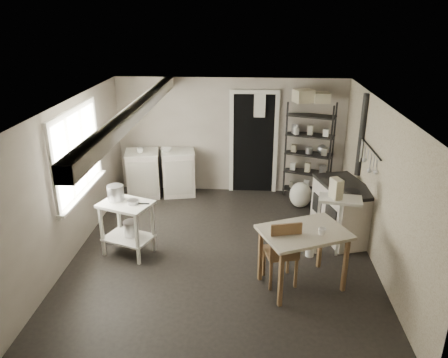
# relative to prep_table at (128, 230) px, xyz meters

# --- Properties ---
(floor) EXTENTS (5.00, 5.00, 0.00)m
(floor) POSITION_rel_prep_table_xyz_m (1.43, 0.11, -0.40)
(floor) COLOR black
(floor) RESTS_ON ground
(ceiling) EXTENTS (5.00, 5.00, 0.00)m
(ceiling) POSITION_rel_prep_table_xyz_m (1.43, 0.11, 1.90)
(ceiling) COLOR white
(ceiling) RESTS_ON wall_back
(wall_back) EXTENTS (4.50, 0.02, 2.30)m
(wall_back) POSITION_rel_prep_table_xyz_m (1.43, 2.61, 0.75)
(wall_back) COLOR #A49A8C
(wall_back) RESTS_ON ground
(wall_front) EXTENTS (4.50, 0.02, 2.30)m
(wall_front) POSITION_rel_prep_table_xyz_m (1.43, -2.39, 0.75)
(wall_front) COLOR #A49A8C
(wall_front) RESTS_ON ground
(wall_left) EXTENTS (0.02, 5.00, 2.30)m
(wall_left) POSITION_rel_prep_table_xyz_m (-0.82, 0.11, 0.75)
(wall_left) COLOR #A49A8C
(wall_left) RESTS_ON ground
(wall_right) EXTENTS (0.02, 5.00, 2.30)m
(wall_right) POSITION_rel_prep_table_xyz_m (3.68, 0.11, 0.75)
(wall_right) COLOR #A49A8C
(wall_right) RESTS_ON ground
(window) EXTENTS (0.12, 1.76, 1.28)m
(window) POSITION_rel_prep_table_xyz_m (-0.79, 0.31, 1.10)
(window) COLOR silver
(window) RESTS_ON wall_left
(doorway) EXTENTS (0.96, 0.10, 2.08)m
(doorway) POSITION_rel_prep_table_xyz_m (1.88, 2.58, 0.60)
(doorway) COLOR silver
(doorway) RESTS_ON ground
(ceiling_beam) EXTENTS (0.18, 5.00, 0.18)m
(ceiling_beam) POSITION_rel_prep_table_xyz_m (0.23, 0.11, 1.80)
(ceiling_beam) COLOR silver
(ceiling_beam) RESTS_ON ceiling
(wallpaper_panel) EXTENTS (0.01, 5.00, 2.30)m
(wallpaper_panel) POSITION_rel_prep_table_xyz_m (3.67, 0.11, 0.75)
(wallpaper_panel) COLOR #BEB49B
(wallpaper_panel) RESTS_ON wall_right
(utensil_rail) EXTENTS (0.06, 1.20, 0.44)m
(utensil_rail) POSITION_rel_prep_table_xyz_m (3.62, 0.71, 1.15)
(utensil_rail) COLOR #B0B0B3
(utensil_rail) RESTS_ON wall_right
(prep_table) EXTENTS (0.88, 0.75, 0.84)m
(prep_table) POSITION_rel_prep_table_xyz_m (0.00, 0.00, 0.00)
(prep_table) COLOR silver
(prep_table) RESTS_ON ground
(stockpot) EXTENTS (0.31, 0.31, 0.27)m
(stockpot) POSITION_rel_prep_table_xyz_m (-0.17, 0.11, 0.54)
(stockpot) COLOR #B0B0B3
(stockpot) RESTS_ON prep_table
(saucepan) EXTENTS (0.21, 0.21, 0.10)m
(saucepan) POSITION_rel_prep_table_xyz_m (0.12, -0.02, 0.45)
(saucepan) COLOR #B0B0B3
(saucepan) RESTS_ON prep_table
(bucket) EXTENTS (0.30, 0.30, 0.25)m
(bucket) POSITION_rel_prep_table_xyz_m (0.03, 0.05, -0.02)
(bucket) COLOR #B0B0B3
(bucket) RESTS_ON prep_table
(base_cabinets) EXTENTS (1.48, 0.85, 0.92)m
(base_cabinets) POSITION_rel_prep_table_xyz_m (0.06, 2.29, 0.06)
(base_cabinets) COLOR beige
(base_cabinets) RESTS_ON ground
(mixing_bowl) EXTENTS (0.31, 0.31, 0.07)m
(mixing_bowl) POSITION_rel_prep_table_xyz_m (0.19, 2.26, 0.56)
(mixing_bowl) COLOR white
(mixing_bowl) RESTS_ON base_cabinets
(counter_cup) EXTENTS (0.16, 0.16, 0.10)m
(counter_cup) POSITION_rel_prep_table_xyz_m (-0.29, 2.13, 0.57)
(counter_cup) COLOR white
(counter_cup) RESTS_ON base_cabinets
(shelf_rack) EXTENTS (0.96, 0.63, 1.89)m
(shelf_rack) POSITION_rel_prep_table_xyz_m (2.96, 2.41, 0.55)
(shelf_rack) COLOR black
(shelf_rack) RESTS_ON ground
(shelf_jar) EXTENTS (0.11, 0.11, 0.19)m
(shelf_jar) POSITION_rel_prep_table_xyz_m (2.70, 2.41, 0.97)
(shelf_jar) COLOR white
(shelf_jar) RESTS_ON shelf_rack
(storage_box_a) EXTENTS (0.42, 0.39, 0.23)m
(storage_box_a) POSITION_rel_prep_table_xyz_m (2.79, 2.40, 1.61)
(storage_box_a) COLOR beige
(storage_box_a) RESTS_ON shelf_rack
(storage_box_b) EXTENTS (0.31, 0.29, 0.18)m
(storage_box_b) POSITION_rel_prep_table_xyz_m (3.12, 2.39, 1.59)
(storage_box_b) COLOR beige
(storage_box_b) RESTS_ON shelf_rack
(stove) EXTENTS (0.93, 1.28, 0.90)m
(stove) POSITION_rel_prep_table_xyz_m (3.35, 0.77, 0.04)
(stove) COLOR beige
(stove) RESTS_ON ground
(stovepipe) EXTENTS (0.14, 0.14, 1.39)m
(stovepipe) POSITION_rel_prep_table_xyz_m (3.64, 1.24, 1.19)
(stovepipe) COLOR black
(stovepipe) RESTS_ON stove
(side_ledge) EXTENTS (0.67, 0.43, 0.96)m
(side_ledge) POSITION_rel_prep_table_xyz_m (3.15, 0.13, 0.03)
(side_ledge) COLOR silver
(side_ledge) RESTS_ON ground
(oats_box) EXTENTS (0.18, 0.23, 0.30)m
(oats_box) POSITION_rel_prep_table_xyz_m (3.07, 0.12, 0.61)
(oats_box) COLOR beige
(oats_box) RESTS_ON side_ledge
(work_table) EXTENTS (1.31, 1.14, 0.83)m
(work_table) POSITION_rel_prep_table_xyz_m (2.55, -0.68, -0.02)
(work_table) COLOR beige
(work_table) RESTS_ON ground
(table_cup) EXTENTS (0.12, 0.12, 0.09)m
(table_cup) POSITION_rel_prep_table_xyz_m (2.76, -0.77, 0.41)
(table_cup) COLOR white
(table_cup) RESTS_ON work_table
(chair) EXTENTS (0.50, 0.51, 0.99)m
(chair) POSITION_rel_prep_table_xyz_m (2.26, -0.61, 0.08)
(chair) COLOR brown
(chair) RESTS_ON ground
(flour_sack) EXTENTS (0.43, 0.37, 0.50)m
(flour_sack) POSITION_rel_prep_table_xyz_m (2.79, 1.84, -0.16)
(flour_sack) COLOR silver
(flour_sack) RESTS_ON ground
(floor_crock) EXTENTS (0.15, 0.15, 0.16)m
(floor_crock) POSITION_rel_prep_table_xyz_m (2.76, 0.08, -0.33)
(floor_crock) COLOR white
(floor_crock) RESTS_ON ground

